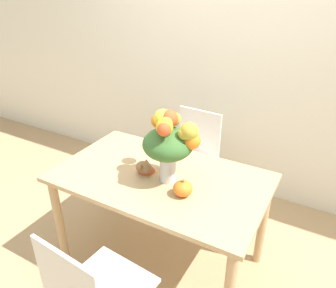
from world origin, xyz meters
name	(u,v)px	position (x,y,z in m)	size (l,w,h in m)	color
ground_plane	(161,259)	(0.00, 0.00, 0.00)	(12.00, 12.00, 0.00)	tan
wall_back	(233,48)	(0.00, 1.24, 1.35)	(8.00, 0.06, 2.70)	silver
dining_table	(161,189)	(0.00, 0.00, 0.65)	(1.37, 0.82, 0.75)	tan
flower_vase	(169,141)	(0.07, -0.01, 1.02)	(0.38, 0.32, 0.46)	silver
pumpkin	(183,188)	(0.22, -0.11, 0.80)	(0.12, 0.12, 0.11)	orange
turkey_figurine	(145,166)	(-0.11, -0.01, 0.80)	(0.12, 0.15, 0.09)	#936642
dining_chair_near_window	(191,159)	(-0.13, 0.74, 0.47)	(0.45, 0.45, 0.88)	white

